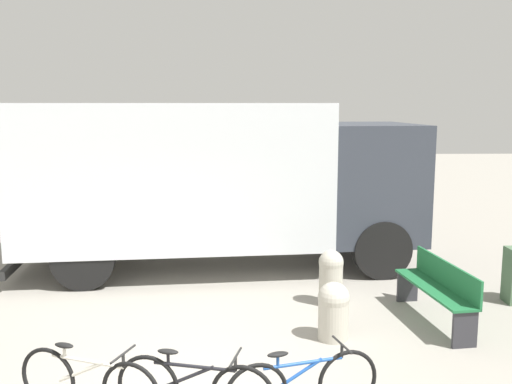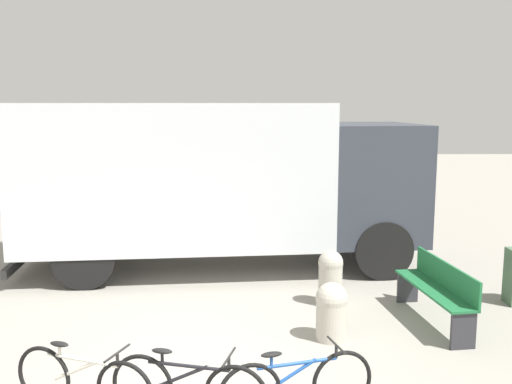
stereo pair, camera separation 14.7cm
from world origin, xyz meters
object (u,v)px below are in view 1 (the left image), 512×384
delivery_truck (215,177)px  bollard_near_bench (333,309)px  bicycle_near (88,383)px  bollard_far_bench (331,275)px  park_bench (438,288)px

delivery_truck → bollard_near_bench: size_ratio=9.73×
delivery_truck → bicycle_near: bearing=-106.6°
delivery_truck → bollard_near_bench: bearing=-69.0°
bollard_near_bench → bollard_far_bench: size_ratio=0.90×
bicycle_near → bollard_near_bench: size_ratio=1.97×
park_bench → bollard_far_bench: bearing=54.3°
park_bench → bicycle_near: (-4.46, -2.41, -0.17)m
delivery_truck → bollard_near_bench: (1.71, -3.53, -1.36)m
bicycle_near → bollard_near_bench: (2.82, 1.85, 0.06)m
bicycle_near → bollard_near_bench: bollard_near_bench is taller
park_bench → bollard_far_bench: 1.65m
park_bench → bollard_near_bench: bearing=101.9°
park_bench → delivery_truck: bearing=41.3°
park_bench → bollard_far_bench: (-1.45, 0.79, -0.04)m
delivery_truck → park_bench: size_ratio=4.00×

